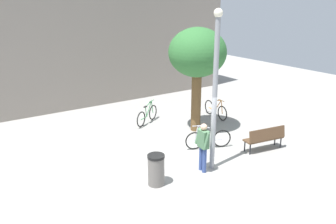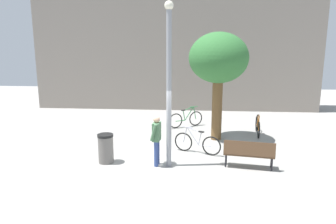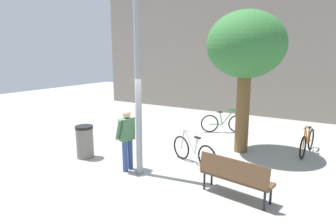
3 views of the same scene
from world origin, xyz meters
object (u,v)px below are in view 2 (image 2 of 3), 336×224
at_px(park_bench, 249,152).
at_px(plaza_tree, 219,60).
at_px(lamppost, 169,80).
at_px(person_by_lamppost, 157,137).
at_px(bicycle_silver, 197,143).
at_px(bicycle_orange, 258,126).
at_px(bicycle_green, 186,119).
at_px(trash_bin, 106,148).

distance_m(park_bench, plaza_tree, 4.26).
xyz_separation_m(lamppost, person_by_lamppost, (-0.40, 0.00, -1.88)).
bearing_deg(bicycle_silver, bicycle_orange, 44.49).
height_order(person_by_lamppost, bicycle_green, person_by_lamppost).
height_order(person_by_lamppost, bicycle_silver, person_by_lamppost).
distance_m(lamppost, trash_bin, 3.17).
height_order(plaza_tree, trash_bin, plaza_tree).
height_order(lamppost, bicycle_orange, lamppost).
relative_size(park_bench, bicycle_silver, 0.98).
xyz_separation_m(bicycle_orange, trash_bin, (-5.73, -3.82, 0.11)).
xyz_separation_m(lamppost, plaza_tree, (1.74, 3.12, 0.46)).
height_order(bicycle_orange, trash_bin, trash_bin).
xyz_separation_m(lamppost, park_bench, (2.58, -0.02, -2.30)).
xyz_separation_m(park_bench, bicycle_green, (-2.15, 5.05, -0.16)).
bearing_deg(plaza_tree, park_bench, -75.12).
bearing_deg(plaza_tree, trash_bin, -142.16).
bearing_deg(person_by_lamppost, bicycle_silver, 44.42).
relative_size(bicycle_orange, trash_bin, 1.83).
bearing_deg(person_by_lamppost, trash_bin, 176.44).
relative_size(park_bench, plaza_tree, 0.38).
distance_m(person_by_lamppost, bicycle_green, 5.14).
relative_size(lamppost, park_bench, 3.14).
xyz_separation_m(bicycle_green, trash_bin, (-2.57, -4.93, 0.11)).
bearing_deg(lamppost, trash_bin, 177.04).
bearing_deg(bicycle_orange, bicycle_green, 160.67).
bearing_deg(park_bench, plaza_tree, 104.88).
bearing_deg(plaza_tree, bicycle_silver, -114.15).
xyz_separation_m(lamppost, trash_bin, (-2.14, 0.11, -2.34)).
relative_size(lamppost, person_by_lamppost, 3.11).
height_order(plaza_tree, bicycle_green, plaza_tree).
distance_m(lamppost, park_bench, 3.45).
bearing_deg(bicycle_green, person_by_lamppost, -99.38).
bearing_deg(bicycle_green, bicycle_silver, -82.39).
relative_size(lamppost, bicycle_silver, 3.07).
xyz_separation_m(lamppost, bicycle_green, (0.43, 5.04, -2.46)).
relative_size(person_by_lamppost, park_bench, 1.01).
xyz_separation_m(person_by_lamppost, bicycle_green, (0.83, 5.04, -0.58)).
relative_size(person_by_lamppost, bicycle_orange, 0.93).
relative_size(plaza_tree, bicycle_orange, 2.44).
distance_m(bicycle_orange, trash_bin, 6.89).
distance_m(person_by_lamppost, bicycle_orange, 5.63).
relative_size(person_by_lamppost, bicycle_green, 1.05).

